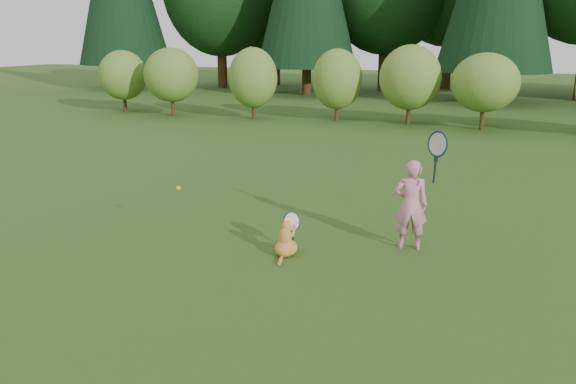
% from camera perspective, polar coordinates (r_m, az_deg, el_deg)
% --- Properties ---
extents(ground, '(100.00, 100.00, 0.00)m').
position_cam_1_polar(ground, '(8.27, -3.26, -5.92)').
color(ground, '#234C15').
rests_on(ground, ground).
extents(shrub_row, '(28.00, 3.00, 2.80)m').
position_cam_1_polar(shrub_row, '(20.35, 11.83, 10.46)').
color(shrub_row, '#457424').
rests_on(shrub_row, ground).
extents(child, '(0.76, 0.48, 2.00)m').
position_cam_1_polar(child, '(8.30, 12.45, -1.09)').
color(child, pink).
rests_on(child, ground).
extents(cat, '(0.43, 0.78, 0.71)m').
position_cam_1_polar(cat, '(7.99, -0.17, -4.58)').
color(cat, '#BC7124').
rests_on(cat, ground).
extents(tennis_ball, '(0.07, 0.07, 0.07)m').
position_cam_1_polar(tennis_ball, '(8.67, -11.07, 0.39)').
color(tennis_ball, yellow).
rests_on(tennis_ball, ground).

